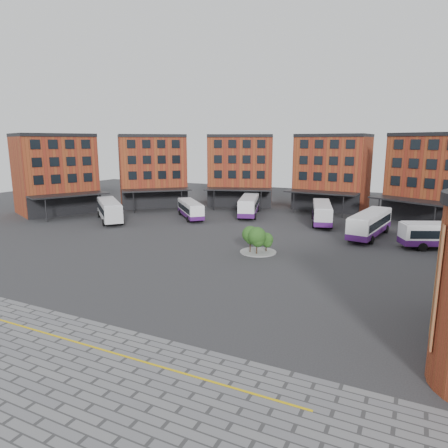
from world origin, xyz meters
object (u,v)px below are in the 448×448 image
at_px(bus_c, 249,205).
at_px(bus_d, 322,212).
at_px(bus_b, 190,209).
at_px(bus_e, 370,224).
at_px(tree_island, 257,238).
at_px(bus_a, 109,209).

xyz_separation_m(bus_c, bus_d, (13.45, -1.52, -0.06)).
height_order(bus_b, bus_e, bus_e).
xyz_separation_m(tree_island, bus_d, (2.97, 21.39, -0.05)).
relative_size(tree_island, bus_b, 0.47).
bearing_deg(tree_island, bus_a, 165.13).
distance_m(bus_c, bus_d, 13.54).
xyz_separation_m(bus_b, bus_c, (8.21, 6.92, 0.27)).
bearing_deg(bus_e, bus_b, -173.29).
bearing_deg(bus_c, bus_b, -157.19).
bearing_deg(bus_b, bus_d, -29.26).
bearing_deg(bus_d, bus_e, -53.26).
xyz_separation_m(bus_b, bus_d, (21.66, 5.41, 0.21)).
bearing_deg(bus_d, bus_a, -172.08).
height_order(bus_a, bus_e, bus_e).
distance_m(tree_island, bus_c, 25.19).
height_order(bus_b, bus_d, bus_d).
distance_m(bus_c, bus_e, 23.02).
height_order(tree_island, bus_e, bus_e).
height_order(bus_d, bus_e, bus_e).
bearing_deg(bus_a, tree_island, -63.10).
height_order(bus_a, bus_b, bus_a).
height_order(tree_island, bus_d, bus_d).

